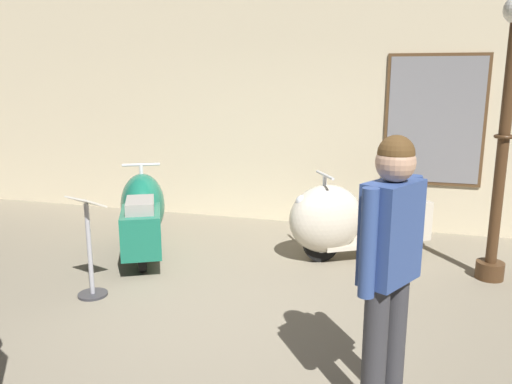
{
  "coord_description": "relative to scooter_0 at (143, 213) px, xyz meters",
  "views": [
    {
      "loc": [
        1.45,
        -3.8,
        2.06
      ],
      "look_at": [
        -0.15,
        1.84,
        0.73
      ],
      "focal_mm": 36.0,
      "sensor_mm": 36.0,
      "label": 1
    }
  ],
  "objects": [
    {
      "name": "ground_plane",
      "position": [
        1.44,
        -1.48,
        -0.46
      ],
      "size": [
        60.0,
        60.0,
        0.0
      ],
      "primitive_type": "plane",
      "color": "gray"
    },
    {
      "name": "lamppost",
      "position": [
        3.86,
        0.2,
        0.97
      ],
      "size": [
        0.28,
        0.28,
        2.79
      ],
      "color": "#472D19",
      "rests_on": "ground"
    },
    {
      "name": "scooter_1",
      "position": [
        2.37,
        0.39,
        -0.0
      ],
      "size": [
        1.66,
        1.24,
        1.01
      ],
      "rotation": [
        0.0,
        0.0,
        -2.61
      ],
      "color": "black",
      "rests_on": "ground"
    },
    {
      "name": "visitor_1",
      "position": [
        2.87,
        -2.29,
        0.54
      ],
      "size": [
        0.41,
        0.53,
        1.74
      ],
      "rotation": [
        0.0,
        0.0,
        2.64
      ],
      "color": "black",
      "rests_on": "ground"
    },
    {
      "name": "scooter_0",
      "position": [
        0.0,
        0.0,
        0.0
      ],
      "size": [
        1.17,
        1.7,
        1.02
      ],
      "rotation": [
        0.0,
        0.0,
        2.04
      ],
      "color": "black",
      "rests_on": "ground"
    },
    {
      "name": "info_stanchion",
      "position": [
        0.14,
        -1.3,
        -0.06
      ],
      "size": [
        0.37,
        0.31,
        0.99
      ],
      "color": "#333338",
      "rests_on": "ground"
    },
    {
      "name": "showroom_back_wall",
      "position": [
        1.45,
        1.82,
        1.2
      ],
      "size": [
        18.0,
        0.24,
        3.33
      ],
      "color": "beige",
      "rests_on": "ground"
    }
  ]
}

